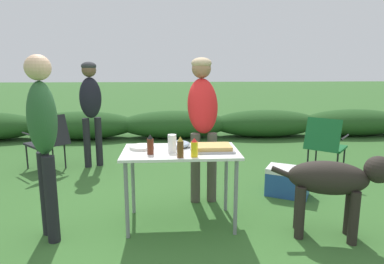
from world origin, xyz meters
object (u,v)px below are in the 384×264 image
at_px(camp_chair_green_behind_table, 325,143).
at_px(standing_person_in_navy_coat, 203,111).
at_px(camp_chair_near_hedge, 48,139).
at_px(food_tray, 212,148).
at_px(paper_cup_stack, 172,143).
at_px(plate_stack, 142,147).
at_px(standing_person_in_red_jacket, 91,102).
at_px(folding_table, 181,158).
at_px(mustard_bottle, 194,148).
at_px(standing_person_in_gray_fleece, 43,130).
at_px(bbq_sauce_bottle, 150,145).
at_px(cooler_box, 288,181).
at_px(beer_bottle, 180,148).
at_px(dog, 335,181).
at_px(mixing_bowl, 179,144).

bearing_deg(camp_chair_green_behind_table, standing_person_in_navy_coat, -118.40).
bearing_deg(camp_chair_near_hedge, camp_chair_green_behind_table, -50.86).
height_order(food_tray, camp_chair_near_hedge, camp_chair_near_hedge).
xyz_separation_m(paper_cup_stack, camp_chair_near_hedge, (-1.82, 1.93, -0.35)).
xyz_separation_m(plate_stack, standing_person_in_red_jacket, (-0.91, 1.95, 0.25)).
height_order(folding_table, mustard_bottle, mustard_bottle).
distance_m(standing_person_in_red_jacket, camp_chair_green_behind_table, 3.46).
relative_size(food_tray, standing_person_in_gray_fleece, 0.25).
xyz_separation_m(bbq_sauce_bottle, standing_person_in_navy_coat, (0.55, 0.78, 0.20)).
relative_size(folding_table, standing_person_in_red_jacket, 0.69).
distance_m(standing_person_in_red_jacket, camp_chair_near_hedge, 0.83).
bearing_deg(cooler_box, folding_table, 55.60).
relative_size(camp_chair_green_behind_table, cooler_box, 1.45).
xyz_separation_m(paper_cup_stack, beer_bottle, (0.07, -0.20, 0.01)).
height_order(camp_chair_green_behind_table, cooler_box, camp_chair_green_behind_table).
height_order(beer_bottle, camp_chair_green_behind_table, beer_bottle).
xyz_separation_m(paper_cup_stack, bbq_sauce_bottle, (-0.20, -0.07, 0.00)).
relative_size(plate_stack, camp_chair_near_hedge, 0.29).
height_order(standing_person_in_navy_coat, dog, standing_person_in_navy_coat).
height_order(standing_person_in_navy_coat, camp_chair_near_hedge, standing_person_in_navy_coat).
xyz_separation_m(bbq_sauce_bottle, camp_chair_green_behind_table, (2.35, 1.51, -0.36)).
bearing_deg(mustard_bottle, standing_person_in_gray_fleece, 178.99).
bearing_deg(plate_stack, dog, -14.90).
bearing_deg(standing_person_in_navy_coat, mixing_bowl, -120.18).
xyz_separation_m(mixing_bowl, bbq_sauce_bottle, (-0.27, -0.25, 0.05)).
distance_m(mustard_bottle, standing_person_in_gray_fleece, 1.31).
bearing_deg(mustard_bottle, standing_person_in_navy_coat, 79.99).
height_order(paper_cup_stack, bbq_sauce_bottle, bbq_sauce_bottle).
xyz_separation_m(beer_bottle, camp_chair_green_behind_table, (2.09, 1.64, -0.36)).
bearing_deg(cooler_box, beer_bottle, 63.64).
height_order(paper_cup_stack, camp_chair_green_behind_table, paper_cup_stack).
relative_size(paper_cup_stack, standing_person_in_navy_coat, 0.10).
relative_size(mixing_bowl, camp_chair_near_hedge, 0.26).
xyz_separation_m(standing_person_in_red_jacket, camp_chair_green_behind_table, (3.36, -0.66, -0.53)).
bearing_deg(camp_chair_near_hedge, cooler_box, -64.57).
bearing_deg(mustard_bottle, camp_chair_near_hedge, 133.52).
height_order(paper_cup_stack, mustard_bottle, mustard_bottle).
xyz_separation_m(standing_person_in_gray_fleece, cooler_box, (2.49, 0.88, -0.82)).
bearing_deg(food_tray, camp_chair_near_hedge, 138.97).
distance_m(plate_stack, standing_person_in_red_jacket, 2.17).
distance_m(standing_person_in_gray_fleece, camp_chair_green_behind_table, 3.67).
height_order(food_tray, camp_chair_green_behind_table, camp_chair_green_behind_table).
bearing_deg(bbq_sauce_bottle, paper_cup_stack, 19.36).
bearing_deg(cooler_box, mixing_bowl, 50.82).
bearing_deg(bbq_sauce_bottle, folding_table, 24.08).
bearing_deg(food_tray, bbq_sauce_bottle, -170.68).
xyz_separation_m(standing_person_in_gray_fleece, camp_chair_near_hedge, (-0.71, 2.10, -0.52)).
bearing_deg(standing_person_in_gray_fleece, cooler_box, -103.03).
bearing_deg(camp_chair_green_behind_table, beer_bottle, -102.24).
bearing_deg(camp_chair_green_behind_table, mustard_bottle, -100.80).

